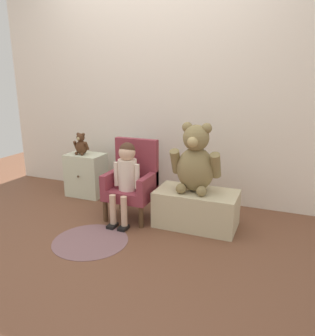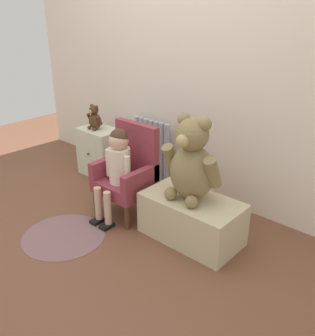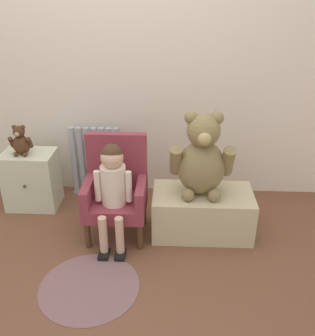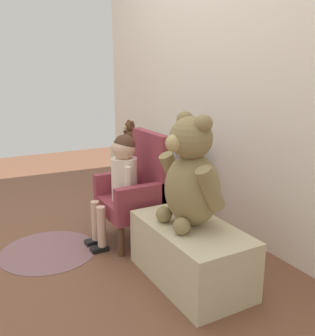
# 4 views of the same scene
# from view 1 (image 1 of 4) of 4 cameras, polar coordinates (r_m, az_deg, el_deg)

# --- Properties ---
(ground_plane) EXTENTS (6.00, 6.00, 0.00)m
(ground_plane) POSITION_cam_1_polar(r_m,az_deg,el_deg) (2.74, -10.49, -12.73)
(ground_plane) COLOR brown
(back_wall) EXTENTS (3.80, 0.05, 2.40)m
(back_wall) POSITION_cam_1_polar(r_m,az_deg,el_deg) (3.54, -0.17, 14.16)
(back_wall) COLOR silver
(back_wall) RESTS_ON ground_plane
(radiator) EXTENTS (0.43, 0.05, 0.61)m
(radiator) POSITION_cam_1_polar(r_m,az_deg,el_deg) (3.65, -4.13, -0.12)
(radiator) COLOR #A3AAB5
(radiator) RESTS_ON ground_plane
(small_dresser) EXTENTS (0.41, 0.31, 0.47)m
(small_dresser) POSITION_cam_1_polar(r_m,az_deg,el_deg) (3.73, -12.30, -1.15)
(small_dresser) COLOR beige
(small_dresser) RESTS_ON ground_plane
(child_armchair) EXTENTS (0.43, 0.37, 0.73)m
(child_armchair) POSITION_cam_1_polar(r_m,az_deg,el_deg) (3.07, -4.42, -2.27)
(child_armchair) COLOR brown
(child_armchair) RESTS_ON ground_plane
(child_figure) EXTENTS (0.25, 0.35, 0.73)m
(child_figure) POSITION_cam_1_polar(r_m,az_deg,el_deg) (2.93, -5.46, -0.53)
(child_figure) COLOR beige
(child_figure) RESTS_ON ground_plane
(low_bench) EXTENTS (0.71, 0.39, 0.32)m
(low_bench) POSITION_cam_1_polar(r_m,az_deg,el_deg) (2.95, 6.76, -7.01)
(low_bench) COLOR #C7B991
(low_bench) RESTS_ON ground_plane
(large_teddy_bear) EXTENTS (0.44, 0.31, 0.60)m
(large_teddy_bear) POSITION_cam_1_polar(r_m,az_deg,el_deg) (2.83, 6.63, 1.10)
(large_teddy_bear) COLOR olive
(large_teddy_bear) RESTS_ON low_bench
(small_teddy_bear) EXTENTS (0.17, 0.12, 0.24)m
(small_teddy_bear) POSITION_cam_1_polar(r_m,az_deg,el_deg) (3.65, -13.15, 3.93)
(small_teddy_bear) COLOR #4D2E1B
(small_teddy_bear) RESTS_ON small_dresser
(floor_rug) EXTENTS (0.61, 0.61, 0.01)m
(floor_rug) POSITION_cam_1_polar(r_m,az_deg,el_deg) (2.78, -11.60, -12.31)
(floor_rug) COLOR #7F5A5E
(floor_rug) RESTS_ON ground_plane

